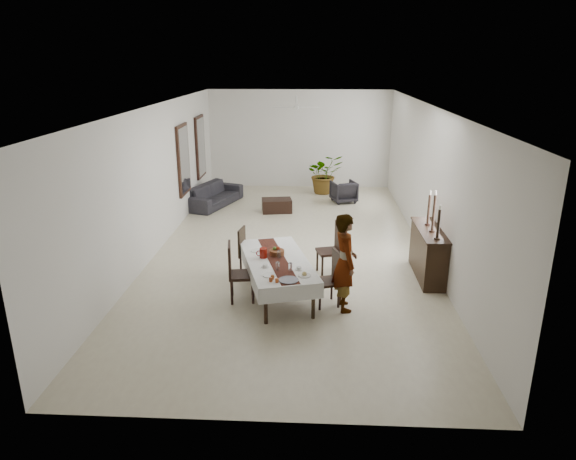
{
  "coord_description": "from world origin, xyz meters",
  "views": [
    {
      "loc": [
        0.5,
        -11.09,
        4.15
      ],
      "look_at": [
        0.02,
        -1.86,
        1.05
      ],
      "focal_mm": 32.0,
      "sensor_mm": 36.0,
      "label": 1
    }
  ],
  "objects_px": {
    "dining_table_top": "(277,261)",
    "sofa": "(214,195)",
    "red_pitcher": "(263,253)",
    "woman": "(345,262)",
    "sideboard_body": "(428,254)"
  },
  "relations": [
    {
      "from": "red_pitcher",
      "to": "woman",
      "type": "relative_size",
      "value": 0.11
    },
    {
      "from": "dining_table_top",
      "to": "sofa",
      "type": "relative_size",
      "value": 1.02
    },
    {
      "from": "red_pitcher",
      "to": "sideboard_body",
      "type": "xyz_separation_m",
      "value": [
        3.18,
        0.92,
        -0.31
      ]
    },
    {
      "from": "sideboard_body",
      "to": "sofa",
      "type": "relative_size",
      "value": 0.75
    },
    {
      "from": "woman",
      "to": "sideboard_body",
      "type": "distance_m",
      "value": 2.31
    },
    {
      "from": "sideboard_body",
      "to": "sofa",
      "type": "height_order",
      "value": "sideboard_body"
    },
    {
      "from": "woman",
      "to": "sideboard_body",
      "type": "xyz_separation_m",
      "value": [
        1.73,
        1.48,
        -0.38
      ]
    },
    {
      "from": "dining_table_top",
      "to": "sideboard_body",
      "type": "xyz_separation_m",
      "value": [
        2.92,
        0.99,
        -0.18
      ]
    },
    {
      "from": "sofa",
      "to": "dining_table_top",
      "type": "bearing_deg",
      "value": -139.5
    },
    {
      "from": "dining_table_top",
      "to": "woman",
      "type": "relative_size",
      "value": 1.27
    },
    {
      "from": "red_pitcher",
      "to": "sideboard_body",
      "type": "relative_size",
      "value": 0.11
    },
    {
      "from": "dining_table_top",
      "to": "woman",
      "type": "distance_m",
      "value": 1.3
    },
    {
      "from": "dining_table_top",
      "to": "red_pitcher",
      "type": "relative_size",
      "value": 12.0
    },
    {
      "from": "dining_table_top",
      "to": "sofa",
      "type": "height_order",
      "value": "dining_table_top"
    },
    {
      "from": "red_pitcher",
      "to": "woman",
      "type": "xyz_separation_m",
      "value": [
        1.45,
        -0.56,
        0.07
      ]
    }
  ]
}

